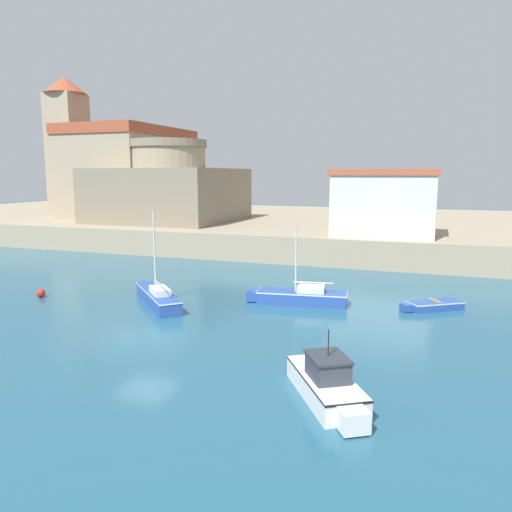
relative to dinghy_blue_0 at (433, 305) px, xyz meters
name	(u,v)px	position (x,y,z in m)	size (l,w,h in m)	color
ground_plane	(146,338)	(-12.27, -9.82, -0.25)	(200.00, 200.00, 0.00)	#235670
quay_seawall	(329,227)	(-12.27, 30.41, 0.91)	(120.00, 40.00, 2.33)	gray
dinghy_blue_0	(433,305)	(0.00, 0.00, 0.00)	(3.42, 2.76, 0.53)	#284C9E
sailboat_blue_1	(300,296)	(-7.25, -1.34, 0.20)	(5.94, 2.23, 4.76)	#284C9E
motorboat_white_2	(327,384)	(-3.15, -13.14, 0.30)	(3.56, 4.70, 2.44)	white
sailboat_blue_4	(157,296)	(-14.96, -4.31, 0.22)	(5.26, 5.30, 5.39)	#284C9E
mooring_buoy	(41,293)	(-22.53, -5.32, 0.01)	(0.52, 0.52, 0.52)	red
church	(122,168)	(-37.27, 24.60, 7.96)	(15.26, 15.85, 16.82)	gray
fortress	(169,190)	(-28.27, 20.48, 5.47)	(14.19, 14.19, 8.82)	gray
harbor_shed_near_wharf	(385,203)	(-4.27, 14.26, 4.85)	(8.63, 5.63, 5.51)	silver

